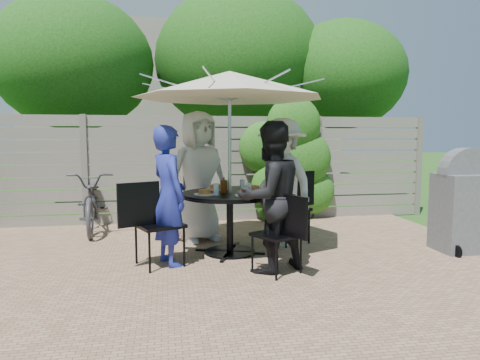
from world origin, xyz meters
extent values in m
plane|color=#285219|center=(0.00, 0.00, 0.00)|extent=(60.00, 60.00, 0.00)
cube|color=#A17D5D|center=(0.00, 0.50, 0.01)|extent=(7.00, 6.00, 0.02)
cube|color=gray|center=(0.00, 3.00, 0.93)|extent=(8.00, 0.10, 1.85)
ellipsoid|color=#145012|center=(1.40, 2.85, 0.90)|extent=(1.20, 0.70, 1.80)
cube|color=gray|center=(0.00, 12.00, 2.50)|extent=(10.00, 6.00, 5.00)
ellipsoid|color=#134610|center=(-2.50, 5.00, 2.97)|extent=(3.20, 3.20, 2.72)
ellipsoid|color=#134610|center=(1.00, 5.50, 3.18)|extent=(3.80, 3.80, 3.23)
ellipsoid|color=#134610|center=(3.20, 4.80, 2.83)|extent=(2.80, 2.80, 2.38)
cylinder|color=black|center=(0.11, 0.92, 0.78)|extent=(1.59, 1.59, 0.03)
cylinder|color=black|center=(0.11, 0.92, 0.39)|extent=(0.09, 0.09, 0.78)
cylinder|color=black|center=(0.11, 0.92, 0.02)|extent=(0.65, 0.65, 0.04)
cylinder|color=silver|center=(0.11, 0.92, 1.09)|extent=(0.04, 0.04, 2.17)
cone|color=#BBB49B|center=(0.11, 0.92, 2.12)|extent=(3.11, 3.11, 0.33)
cube|color=black|center=(-0.28, 1.79, 0.44)|extent=(0.54, 0.54, 0.03)
cube|color=black|center=(-0.34, 1.99, 0.67)|extent=(0.16, 0.42, 0.44)
imported|color=silver|center=(-0.23, 1.68, 0.92)|extent=(1.06, 0.90, 1.85)
cube|color=black|center=(-0.76, 0.54, 0.49)|extent=(0.63, 0.63, 0.04)
cube|color=black|center=(-0.98, 0.44, 0.75)|extent=(0.45, 0.22, 0.49)
imported|color=navy|center=(-0.65, 0.58, 0.81)|extent=(0.59, 0.70, 1.62)
cube|color=black|center=(0.49, 0.05, 0.44)|extent=(0.59, 0.59, 0.03)
cube|color=black|center=(0.60, -0.14, 0.67)|extent=(0.24, 0.39, 0.44)
imported|color=black|center=(0.44, 0.16, 0.83)|extent=(0.99, 0.90, 1.66)
cube|color=black|center=(0.98, 1.30, 0.49)|extent=(0.64, 0.64, 0.04)
cube|color=black|center=(1.19, 1.40, 0.76)|extent=(0.45, 0.23, 0.49)
imported|color=#B7B8B2|center=(0.87, 1.25, 0.87)|extent=(1.04, 1.29, 1.74)
cylinder|color=white|center=(-0.04, 1.25, 0.80)|extent=(0.26, 0.26, 0.01)
cylinder|color=#B66E35|center=(-0.04, 1.25, 0.83)|extent=(0.15, 0.15, 0.05)
cylinder|color=white|center=(-0.22, 0.77, 0.80)|extent=(0.26, 0.26, 0.01)
cylinder|color=#B66E35|center=(-0.22, 0.77, 0.83)|extent=(0.15, 0.15, 0.05)
cylinder|color=white|center=(0.25, 0.59, 0.80)|extent=(0.26, 0.26, 0.01)
cylinder|color=#B66E35|center=(0.25, 0.59, 0.83)|extent=(0.15, 0.15, 0.05)
cylinder|color=white|center=(0.44, 1.06, 0.80)|extent=(0.26, 0.26, 0.01)
cylinder|color=#B66E35|center=(0.44, 1.06, 0.83)|extent=(0.15, 0.15, 0.05)
cylinder|color=silver|center=(-0.09, 0.72, 0.86)|extent=(0.07, 0.07, 0.14)
cylinder|color=silver|center=(0.31, 0.72, 0.86)|extent=(0.07, 0.07, 0.14)
cylinder|color=silver|center=(0.30, 1.12, 0.86)|extent=(0.07, 0.07, 0.14)
cylinder|color=#59280C|center=(0.03, 0.94, 0.87)|extent=(0.09, 0.09, 0.16)
cylinder|color=#C6B293|center=(0.11, 1.16, 0.85)|extent=(0.08, 0.08, 0.12)
imported|color=#333338|center=(-1.82, 2.60, 0.48)|extent=(0.81, 1.88, 0.96)
cube|color=slate|center=(3.09, 0.52, 0.51)|extent=(0.66, 0.51, 1.02)
cylinder|color=slate|center=(3.09, 0.52, 1.02)|extent=(0.67, 0.21, 0.67)
camera|label=1|loc=(-0.67, -4.34, 1.51)|focal=32.00mm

